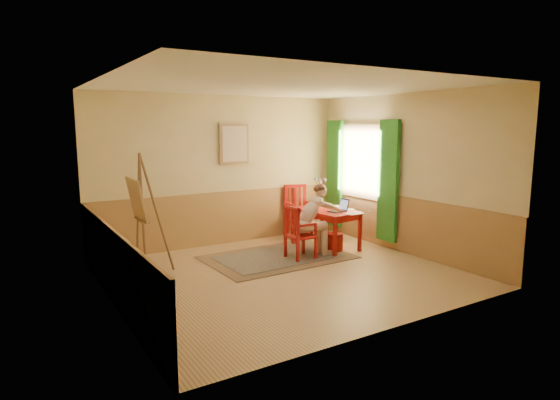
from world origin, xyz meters
TOP-DOWN VIEW (x-y plane):
  - room at (0.00, 0.00)m, footprint 5.04×4.54m
  - wainscot at (0.00, 0.80)m, footprint 5.00×4.50m
  - window at (2.42, 1.10)m, footprint 0.12×2.01m
  - wall_portrait at (0.25, 2.20)m, footprint 0.60×0.05m
  - rug at (0.38, 0.84)m, footprint 2.44×1.66m
  - table at (1.47, 0.93)m, footprint 0.85×1.27m
  - chair_left at (0.64, 0.59)m, footprint 0.44×0.42m
  - chair_back at (1.52, 1.94)m, footprint 0.57×0.59m
  - figure at (0.94, 0.59)m, footprint 0.93×0.40m
  - laptop at (1.58, 0.67)m, footprint 0.38×0.25m
  - papers at (1.71, 0.89)m, footprint 0.72×1.25m
  - vase at (1.69, 1.39)m, footprint 0.20×0.29m
  - wastebasket at (1.48, 0.68)m, footprint 0.33×0.33m
  - easel at (-1.85, 1.12)m, footprint 0.62×0.82m

SIDE VIEW (x-z plane):
  - rug at x=0.38m, z-range 0.00..0.02m
  - wastebasket at x=1.48m, z-range 0.00..0.32m
  - chair_left at x=0.64m, z-range 0.00..0.92m
  - wainscot at x=0.00m, z-range 0.00..1.00m
  - chair_back at x=1.52m, z-range 0.00..1.05m
  - table at x=1.47m, z-range 0.27..0.99m
  - figure at x=0.94m, z-range 0.06..1.32m
  - papers at x=1.71m, z-range 0.72..0.73m
  - laptop at x=1.58m, z-range 0.66..0.87m
  - vase at x=1.69m, z-range 0.70..1.24m
  - easel at x=-1.85m, z-range 0.17..2.02m
  - window at x=2.42m, z-range 0.25..2.45m
  - room at x=0.00m, z-range -0.02..2.82m
  - wall_portrait at x=0.25m, z-range 1.52..2.28m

